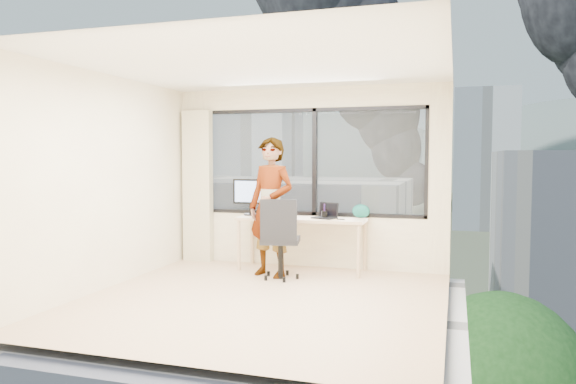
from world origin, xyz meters
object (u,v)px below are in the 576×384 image
at_px(chair, 281,238).
at_px(handbag, 361,211).
at_px(desk, 302,244).
at_px(person, 271,207).
at_px(game_console, 279,212).
at_px(monitor, 251,197).
at_px(laptop, 324,211).

xyz_separation_m(chair, handbag, (0.92, 0.79, 0.30)).
height_order(desk, person, person).
xyz_separation_m(chair, game_console, (-0.30, 0.85, 0.25)).
height_order(monitor, laptop, monitor).
bearing_deg(monitor, person, -49.30).
relative_size(chair, handbag, 4.42).
height_order(monitor, handbag, monitor).
bearing_deg(monitor, desk, -7.70).
relative_size(chair, person, 0.58).
bearing_deg(desk, person, -122.39).
relative_size(game_console, handbag, 1.37).
xyz_separation_m(desk, monitor, (-0.80, 0.09, 0.64)).
bearing_deg(desk, handbag, 14.24).
height_order(chair, person, person).
bearing_deg(chair, monitor, 123.40).
relative_size(chair, laptop, 3.32).
distance_m(person, game_console, 0.75).
bearing_deg(desk, laptop, -4.60).
relative_size(monitor, laptop, 1.64).
xyz_separation_m(monitor, game_console, (0.37, 0.17, -0.23)).
bearing_deg(chair, laptop, 39.74).
height_order(person, game_console, person).
distance_m(desk, game_console, 0.65).
xyz_separation_m(laptop, handbag, (0.47, 0.23, -0.01)).
height_order(person, monitor, person).
relative_size(person, monitor, 3.46).
height_order(monitor, game_console, monitor).
xyz_separation_m(desk, handbag, (0.80, 0.20, 0.47)).
distance_m(chair, handbag, 1.25).
xyz_separation_m(desk, laptop, (0.33, -0.03, 0.47)).
bearing_deg(laptop, person, -123.96).
relative_size(person, handbag, 7.58).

